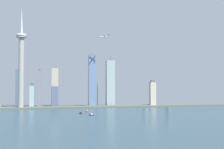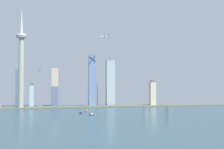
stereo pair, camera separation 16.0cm
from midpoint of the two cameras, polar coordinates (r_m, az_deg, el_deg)
The scene contains 18 objects.
ground_plane at distance 510.40m, azimuth 11.99°, elevation -10.06°, with size 6000.00×6000.00×0.00m, color #304B59.
waterfront_pier at distance 931.11m, azimuth 0.35°, elevation -6.27°, with size 1002.87×55.95×3.15m, color #5A604D.
observation_tower at distance 906.19m, azimuth -17.49°, elevation 2.78°, with size 32.57×32.57×306.53m.
skyscraper_0 at distance 949.41m, azimuth -4.05°, elevation -1.20°, with size 20.03×22.83×170.65m.
skyscraper_1 at distance 980.01m, azimuth -0.36°, elevation -1.69°, with size 27.88×24.89×166.93m.
skyscraper_2 at distance 1019.07m, azimuth -18.07°, elevation -2.45°, with size 16.50×15.82×122.05m.
skyscraper_3 at distance 963.46m, azimuth -14.14°, elevation -2.68°, with size 12.75×24.56×121.98m.
skyscraper_4 at distance 938.27m, azimuth -15.56°, elevation -4.10°, with size 13.42×19.14×75.91m.
skyscraper_5 at distance 1041.64m, azimuth 6.83°, elevation -2.97°, with size 21.18×27.29×120.94m.
skyscraper_6 at distance 955.70m, azimuth -11.24°, elevation -4.26°, with size 21.09×26.65×64.96m.
skyscraper_7 at distance 993.23m, azimuth -11.25°, elevation -2.43°, with size 22.25×27.88×125.50m.
skyscraper_8 at distance 1078.85m, azimuth 11.10°, elevation -3.35°, with size 15.84×27.78×88.75m.
skyscraper_10 at distance 965.49m, azimuth 8.00°, elevation -3.78°, with size 18.96×16.66×86.02m.
skyscraper_11 at distance 1006.13m, azimuth -3.65°, elevation -1.91°, with size 27.16×12.84×150.90m.
boat_0 at distance 681.53m, azimuth -4.07°, elevation -7.91°, with size 9.57×17.75×6.85m.
boat_1 at distance 720.58m, azimuth -6.17°, elevation -7.56°, with size 8.18×9.35×8.22m.
boat_2 at distance 766.61m, azimuth -4.92°, elevation -7.22°, with size 13.50×16.98×10.73m.
airplane at distance 906.52m, azimuth -1.46°, elevation 7.49°, with size 30.80×32.80×8.49m.
Camera 1 is at (-211.39, -458.79, 73.16)m, focal length 46.31 mm.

